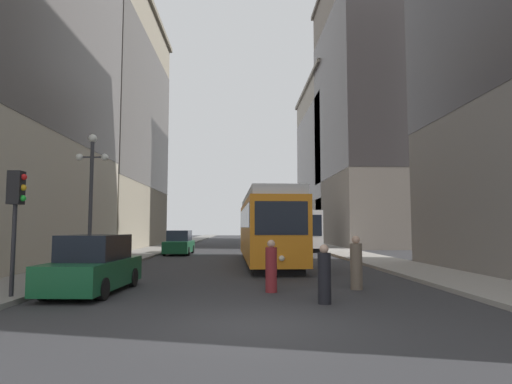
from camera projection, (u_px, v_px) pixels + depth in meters
name	position (u px, v px, depth m)	size (l,w,h in m)	color
ground_plane	(256.00, 326.00, 9.01)	(200.00, 200.00, 0.00)	#303033
sidewalk_left	(174.00, 245.00, 48.58)	(3.15, 120.00, 0.15)	gray
sidewalk_right	(312.00, 245.00, 49.13)	(3.15, 120.00, 0.15)	gray
streetcar	(266.00, 227.00, 24.81)	(3.01, 14.64, 3.89)	black
transit_bus	(297.00, 228.00, 40.43)	(2.66, 12.25, 3.45)	black
parked_car_left_near	(179.00, 243.00, 32.50)	(1.92, 4.56, 1.82)	black
parked_car_left_mid	(94.00, 266.00, 13.63)	(2.06, 4.63, 1.82)	black
pedestrian_crossing_near	(324.00, 276.00, 11.62)	(0.36, 0.36, 1.60)	black
pedestrian_crossing_far	(271.00, 268.00, 13.69)	(0.37, 0.37, 1.66)	maroon
pedestrian_on_sidewalk	(356.00, 264.00, 14.30)	(0.40, 0.40, 1.78)	#6B5B4C
traffic_light_near_left	(16.00, 200.00, 12.12)	(0.47, 0.36, 3.51)	#232328
lamp_post_left_near	(91.00, 182.00, 18.82)	(1.41, 0.36, 6.02)	#333338
building_left_corner	(83.00, 120.00, 42.82)	(13.93, 21.42, 24.75)	gray
building_right_corner	(376.00, 105.00, 48.55)	(11.63, 18.27, 30.74)	slate
building_right_midblock	(340.00, 161.00, 63.88)	(10.63, 22.27, 23.18)	#A89E8E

